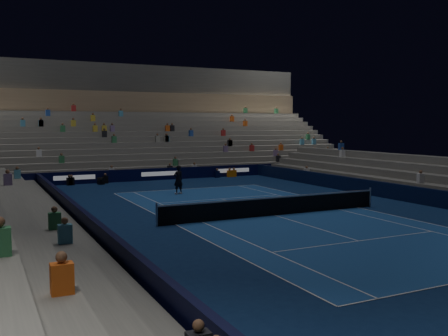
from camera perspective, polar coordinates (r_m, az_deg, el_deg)
The scene contains 9 objects.
ground at distance 26.28m, azimuth 5.79°, elevation -5.38°, with size 90.00×90.00×0.00m, color #0D234F.
court_surface at distance 26.28m, azimuth 5.79°, elevation -5.37°, with size 10.97×23.77×0.01m, color #1A4892.
sponsor_barrier_far at distance 42.90m, azimuth -7.36°, elevation -0.69°, with size 44.00×0.25×1.00m, color black.
sponsor_barrier_east at distance 32.34m, azimuth 20.58°, elevation -2.82°, with size 0.25×37.00×1.00m, color black.
sponsor_barrier_west at distance 22.69m, azimuth -15.61°, elevation -5.91°, with size 0.25×37.00×1.00m, color black.
grandstand_main at distance 51.70m, azimuth -10.76°, elevation 3.42°, with size 44.00×15.20×11.20m.
tennis_net at distance 26.19m, azimuth 5.80°, elevation -4.29°, with size 12.90×0.10×1.10m.
tennis_player at distance 34.08m, azimuth -5.21°, elevation -1.33°, with size 0.71×0.47×1.95m, color black.
broadcast_camera at distance 40.52m, azimuth -13.78°, elevation -1.43°, with size 0.53×0.91×0.54m.
Camera 1 is at (-13.68, -21.94, 4.72)m, focal length 40.30 mm.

